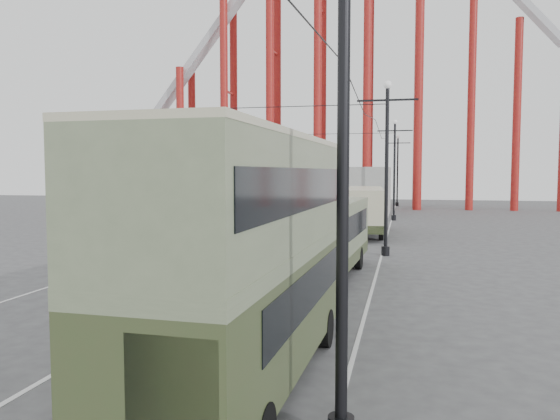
% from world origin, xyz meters
% --- Properties ---
extents(ground, '(160.00, 160.00, 0.00)m').
position_xyz_m(ground, '(0.00, 0.00, 0.00)').
color(ground, '#454547').
rests_on(ground, ground).
extents(road_markings, '(12.52, 120.00, 0.01)m').
position_xyz_m(road_markings, '(-0.86, 19.70, 0.01)').
color(road_markings, silver).
rests_on(road_markings, ground).
extents(lamp_post_mid, '(3.20, 0.44, 9.32)m').
position_xyz_m(lamp_post_mid, '(5.60, 18.00, 4.68)').
color(lamp_post_mid, black).
rests_on(lamp_post_mid, ground).
extents(lamp_post_far, '(3.20, 0.44, 9.32)m').
position_xyz_m(lamp_post_far, '(5.60, 40.00, 4.68)').
color(lamp_post_far, black).
rests_on(lamp_post_far, ground).
extents(lamp_post_distant, '(3.20, 0.44, 9.32)m').
position_xyz_m(lamp_post_distant, '(5.60, 62.00, 4.68)').
color(lamp_post_distant, black).
rests_on(lamp_post_distant, ground).
extents(roller_coaster, '(52.95, 5.00, 55.48)m').
position_xyz_m(roller_coaster, '(-2.49, 56.89, 22.92)').
color(roller_coaster, maroon).
rests_on(roller_coaster, ground).
extents(fairground_shed, '(22.00, 10.00, 5.00)m').
position_xyz_m(fairground_shed, '(-6.00, 47.00, 2.50)').
color(fairground_shed, '#AEAEA8').
rests_on(fairground_shed, ground).
extents(double_decker_bus, '(2.76, 9.86, 5.26)m').
position_xyz_m(double_decker_bus, '(3.44, -0.70, 2.95)').
color(double_decker_bus, '#384525').
rests_on(double_decker_bus, ground).
extents(single_decker_green, '(3.25, 11.64, 3.25)m').
position_xyz_m(single_decker_green, '(3.16, 10.14, 1.84)').
color(single_decker_green, '#687555').
rests_on(single_decker_green, ground).
extents(single_decker_cream, '(3.39, 10.91, 3.35)m').
position_xyz_m(single_decker_cream, '(3.65, 28.04, 1.89)').
color(single_decker_cream, '#BFBC9A').
rests_on(single_decker_cream, ground).
extents(pedestrian, '(0.68, 0.59, 1.58)m').
position_xyz_m(pedestrian, '(-0.71, 7.42, 0.79)').
color(pedestrian, black).
rests_on(pedestrian, ground).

